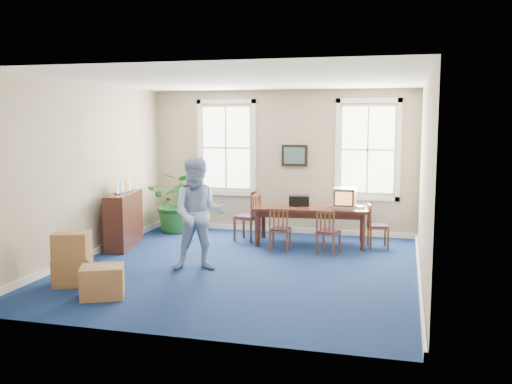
% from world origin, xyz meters
% --- Properties ---
extents(floor, '(6.50, 6.50, 0.00)m').
position_xyz_m(floor, '(0.00, 0.00, 0.00)').
color(floor, navy).
rests_on(floor, ground).
extents(ceiling, '(6.50, 6.50, 0.00)m').
position_xyz_m(ceiling, '(0.00, 0.00, 3.20)').
color(ceiling, white).
rests_on(ceiling, ground).
extents(wall_back, '(6.50, 0.00, 6.50)m').
position_xyz_m(wall_back, '(0.00, 3.25, 1.60)').
color(wall_back, tan).
rests_on(wall_back, ground).
extents(wall_front, '(6.50, 0.00, 6.50)m').
position_xyz_m(wall_front, '(0.00, -3.25, 1.60)').
color(wall_front, tan).
rests_on(wall_front, ground).
extents(wall_left, '(0.00, 6.50, 6.50)m').
position_xyz_m(wall_left, '(-3.00, 0.00, 1.60)').
color(wall_left, tan).
rests_on(wall_left, ground).
extents(wall_right, '(0.00, 6.50, 6.50)m').
position_xyz_m(wall_right, '(3.00, 0.00, 1.60)').
color(wall_right, tan).
rests_on(wall_right, ground).
extents(baseboard_back, '(6.00, 0.04, 0.12)m').
position_xyz_m(baseboard_back, '(0.00, 3.22, 0.06)').
color(baseboard_back, white).
rests_on(baseboard_back, ground).
extents(baseboard_left, '(0.04, 6.50, 0.12)m').
position_xyz_m(baseboard_left, '(-2.97, 0.00, 0.06)').
color(baseboard_left, white).
rests_on(baseboard_left, ground).
extents(baseboard_right, '(0.04, 6.50, 0.12)m').
position_xyz_m(baseboard_right, '(2.97, 0.00, 0.06)').
color(baseboard_right, white).
rests_on(baseboard_right, ground).
extents(window_left, '(1.40, 0.12, 2.20)m').
position_xyz_m(window_left, '(-1.30, 3.23, 1.90)').
color(window_left, white).
rests_on(window_left, ground).
extents(window_right, '(1.40, 0.12, 2.20)m').
position_xyz_m(window_right, '(1.90, 3.23, 1.90)').
color(window_right, white).
rests_on(window_right, ground).
extents(wall_picture, '(0.58, 0.06, 0.48)m').
position_xyz_m(wall_picture, '(0.30, 3.20, 1.75)').
color(wall_picture, black).
rests_on(wall_picture, ground).
extents(conference_table, '(2.39, 1.25, 0.78)m').
position_xyz_m(conference_table, '(0.85, 2.17, 0.39)').
color(conference_table, '#3F1D15').
rests_on(conference_table, ground).
extents(crt_tv, '(0.44, 0.48, 0.39)m').
position_xyz_m(crt_tv, '(1.53, 2.22, 0.98)').
color(crt_tv, '#B7B7BC').
rests_on(crt_tv, conference_table).
extents(game_console, '(0.20, 0.22, 0.04)m').
position_xyz_m(game_console, '(1.84, 2.17, 0.81)').
color(game_console, white).
rests_on(game_console, conference_table).
extents(equipment_bag, '(0.46, 0.34, 0.21)m').
position_xyz_m(equipment_bag, '(0.59, 2.22, 0.89)').
color(equipment_bag, black).
rests_on(equipment_bag, conference_table).
extents(chair_near_left, '(0.40, 0.40, 0.86)m').
position_xyz_m(chair_near_left, '(0.38, 1.39, 0.43)').
color(chair_near_left, brown).
rests_on(chair_near_left, ground).
extents(chair_near_right, '(0.47, 0.47, 0.86)m').
position_xyz_m(chair_near_right, '(1.32, 1.39, 0.43)').
color(chair_near_right, brown).
rests_on(chair_near_right, ground).
extents(chair_end_left, '(0.55, 0.55, 1.01)m').
position_xyz_m(chair_end_left, '(-0.51, 2.17, 0.51)').
color(chair_end_left, brown).
rests_on(chair_end_left, ground).
extents(chair_end_right, '(0.47, 0.47, 0.88)m').
position_xyz_m(chair_end_right, '(2.21, 2.17, 0.44)').
color(chair_end_right, brown).
rests_on(chair_end_right, ground).
extents(man, '(1.12, 0.98, 1.92)m').
position_xyz_m(man, '(-0.66, -0.33, 0.96)').
color(man, '#8EABD6').
rests_on(man, ground).
extents(credenza, '(0.65, 1.44, 1.09)m').
position_xyz_m(credenza, '(-2.74, 0.94, 0.55)').
color(credenza, '#3F1D15').
rests_on(credenza, ground).
extents(brochure_rack, '(0.31, 0.62, 0.27)m').
position_xyz_m(brochure_rack, '(-2.72, 0.94, 1.23)').
color(brochure_rack, '#99999E').
rests_on(brochure_rack, credenza).
extents(potted_plant, '(1.26, 1.11, 1.38)m').
position_xyz_m(potted_plant, '(-2.27, 2.62, 0.69)').
color(potted_plant, '#1D591D').
rests_on(potted_plant, ground).
extents(cardboard_boxes, '(1.97, 1.97, 0.87)m').
position_xyz_m(cardboard_boxes, '(-2.03, -1.56, 0.44)').
color(cardboard_boxes, '#9C6E42').
rests_on(cardboard_boxes, ground).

